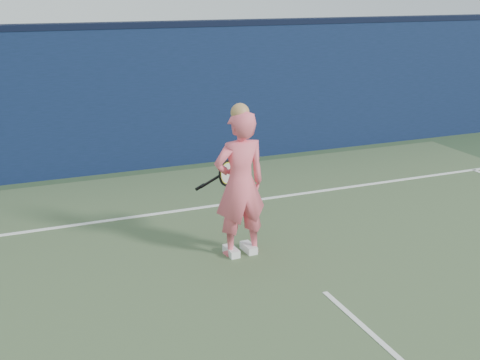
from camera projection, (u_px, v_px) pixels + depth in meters
name	position (u px, v px, depth m)	size (l,w,h in m)	color
ground	(378.00, 341.00, 5.65)	(80.00, 80.00, 0.00)	#33492D
backstop_wall	(177.00, 97.00, 11.00)	(24.00, 0.40, 2.50)	#0B1933
wall_cap	(175.00, 24.00, 10.60)	(24.00, 0.42, 0.10)	black
player	(240.00, 184.00, 7.22)	(0.69, 0.47, 1.90)	#FB6174
racket	(225.00, 174.00, 7.64)	(0.63, 0.24, 0.34)	black
court_lines	(399.00, 359.00, 5.36)	(11.00, 12.04, 0.01)	white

